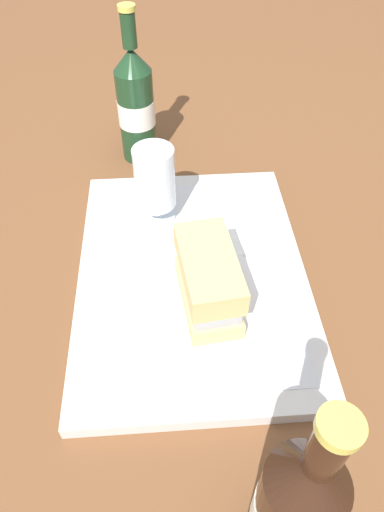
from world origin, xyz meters
TOP-DOWN VIEW (x-y plane):
  - ground_plane at (0.00, 0.00)m, footprint 3.00×3.00m
  - tray at (0.00, 0.00)m, footprint 0.44×0.32m
  - placemat at (0.00, 0.00)m, footprint 0.38×0.27m
  - plate at (-0.07, -0.02)m, footprint 0.19×0.19m
  - sandwich at (-0.06, -0.01)m, footprint 0.14×0.08m
  - beer_glass at (0.11, 0.05)m, footprint 0.06×0.06m
  - napkin_folded at (0.06, -0.04)m, footprint 0.09×0.07m
  - beer_bottle at (0.32, 0.08)m, footprint 0.07×0.07m
  - second_bottle at (-0.33, -0.06)m, footprint 0.07×0.07m

SIDE VIEW (x-z plane):
  - ground_plane at x=0.00m, z-range 0.00..0.00m
  - tray at x=0.00m, z-range 0.00..0.02m
  - placemat at x=0.00m, z-range 0.02..0.02m
  - napkin_folded at x=0.06m, z-range 0.02..0.03m
  - plate at x=-0.07m, z-range 0.02..0.04m
  - sandwich at x=-0.06m, z-range 0.04..0.12m
  - beer_glass at x=0.11m, z-range 0.03..0.15m
  - beer_bottle at x=0.32m, z-range -0.03..0.24m
  - second_bottle at x=-0.33m, z-range -0.03..0.24m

